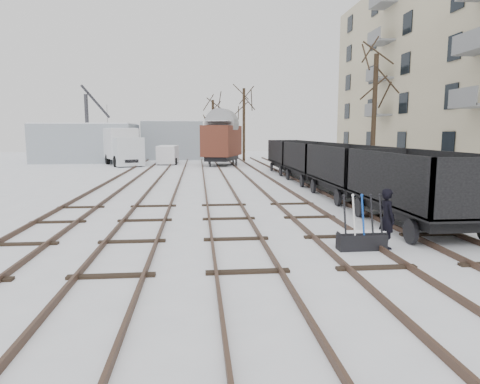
% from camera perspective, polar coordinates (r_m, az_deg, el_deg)
% --- Properties ---
extents(ground, '(120.00, 120.00, 0.00)m').
position_cam_1_polar(ground, '(12.65, -0.53, -6.41)').
color(ground, white).
rests_on(ground, ground).
extents(tracks, '(13.90, 52.00, 0.16)m').
position_cam_1_polar(tracks, '(26.09, -3.18, 1.19)').
color(tracks, black).
rests_on(tracks, ground).
extents(shed_left, '(10.00, 8.00, 4.10)m').
position_cam_1_polar(shed_left, '(49.67, -19.59, 6.23)').
color(shed_left, '#8E98A1').
rests_on(shed_left, ground).
extents(shed_right, '(7.00, 6.00, 4.50)m').
position_cam_1_polar(shed_right, '(52.30, -8.85, 6.88)').
color(shed_right, '#8E98A1').
rests_on(shed_right, ground).
extents(ground_frame, '(1.31, 0.44, 1.49)m').
position_cam_1_polar(ground_frame, '(12.02, 15.91, -6.09)').
color(ground_frame, black).
rests_on(ground_frame, ground).
extents(worker, '(0.44, 0.63, 1.65)m').
position_cam_1_polar(worker, '(12.27, 19.00, -3.35)').
color(worker, black).
rests_on(worker, ground).
extents(freight_wagon_a, '(2.47, 6.17, 2.52)m').
position_cam_1_polar(freight_wagon_a, '(15.16, 22.31, -0.90)').
color(freight_wagon_a, black).
rests_on(freight_wagon_a, ground).
extents(freight_wagon_b, '(2.47, 6.17, 2.52)m').
position_cam_1_polar(freight_wagon_b, '(20.98, 14.17, 1.76)').
color(freight_wagon_b, black).
rests_on(freight_wagon_b, ground).
extents(freight_wagon_c, '(2.47, 6.17, 2.52)m').
position_cam_1_polar(freight_wagon_c, '(27.06, 9.61, 3.23)').
color(freight_wagon_c, black).
rests_on(freight_wagon_c, ground).
extents(freight_wagon_d, '(2.47, 6.17, 2.52)m').
position_cam_1_polar(freight_wagon_d, '(33.27, 6.73, 4.14)').
color(freight_wagon_d, black).
rests_on(freight_wagon_d, ground).
extents(box_van_wagon, '(4.49, 6.12, 4.19)m').
position_cam_1_polar(box_van_wagon, '(41.07, -2.42, 6.97)').
color(box_van_wagon, black).
rests_on(box_van_wagon, ground).
extents(lorry, '(4.46, 8.18, 3.55)m').
position_cam_1_polar(lorry, '(43.44, -15.59, 5.93)').
color(lorry, black).
rests_on(lorry, ground).
extents(panel_van, '(2.02, 4.25, 1.83)m').
position_cam_1_polar(panel_van, '(43.63, -9.59, 4.97)').
color(panel_van, silver).
rests_on(panel_van, ground).
extents(crane, '(2.13, 4.73, 7.98)m').
position_cam_1_polar(crane, '(47.90, -19.56, 6.25)').
color(crane, '#2F2F34').
rests_on(crane, ground).
extents(tree_near, '(0.30, 0.30, 8.06)m').
position_cam_1_polar(tree_near, '(29.26, 17.42, 9.34)').
color(tree_near, black).
rests_on(tree_near, ground).
extents(tree_far_left, '(0.30, 0.30, 6.86)m').
position_cam_1_polar(tree_far_left, '(50.40, -3.61, 8.26)').
color(tree_far_left, black).
rests_on(tree_far_left, ground).
extents(tree_far_right, '(0.30, 0.30, 7.83)m').
position_cam_1_polar(tree_far_right, '(46.80, 0.52, 8.90)').
color(tree_far_right, black).
rests_on(tree_far_right, ground).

